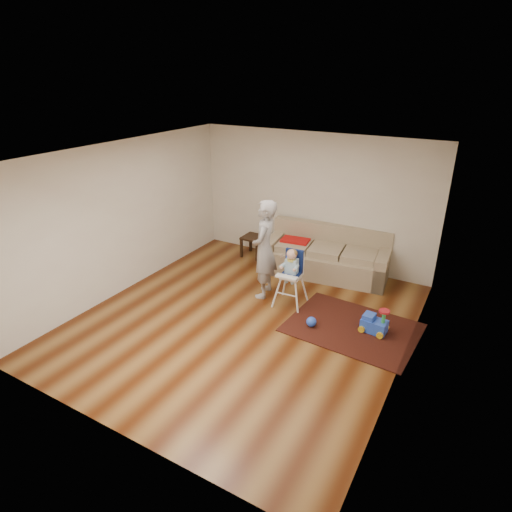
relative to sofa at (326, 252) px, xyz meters
The scene contains 9 objects.
ground 2.40m from the sofa, 102.78° to the right, with size 5.50×5.50×0.00m, color #491E09.
room_envelope 2.33m from the sofa, 106.37° to the right, with size 5.04×5.52×2.72m.
sofa is the anchor object (origin of this frame).
side_table 1.72m from the sofa, behind, with size 0.45×0.45×0.45m, color black, non-canonical shape.
area_rug 2.04m from the sofa, 56.09° to the right, with size 1.97×1.48×0.02m, color black.
ride_on_toy 2.16m from the sofa, 48.11° to the right, with size 0.39×0.28×0.43m, color blue, non-canonical shape.
toy_ball 2.05m from the sofa, 74.95° to the right, with size 0.16×0.16×0.16m, color blue.
high_chair 1.45m from the sofa, 93.57° to the right, with size 0.51×0.51×1.05m.
adult 1.57m from the sofa, 115.77° to the right, with size 0.65×0.43×1.79m, color #959598.
Camera 1 is at (3.15, -5.14, 3.81)m, focal length 30.00 mm.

